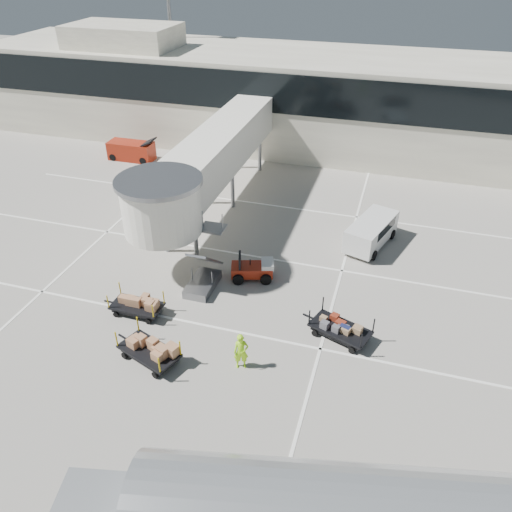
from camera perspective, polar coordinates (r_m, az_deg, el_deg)
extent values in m
plane|color=#B4ADA1|center=(24.94, -7.43, -10.79)|extent=(140.00, 140.00, 0.00)
cube|color=white|center=(26.27, -5.71, -7.90)|extent=(40.00, 0.15, 0.02)
cube|color=white|center=(31.50, -1.03, 0.12)|extent=(40.00, 0.15, 0.02)
cube|color=white|center=(37.31, 2.25, 5.75)|extent=(40.00, 0.15, 0.02)
cube|color=white|center=(31.33, 10.05, -0.66)|extent=(0.15, 30.00, 0.02)
cube|color=white|center=(36.15, -15.84, 3.45)|extent=(0.15, 30.00, 0.02)
cube|color=#EFE9CD|center=(48.63, 6.80, 17.26)|extent=(64.00, 12.00, 8.00)
cube|color=black|center=(42.37, 5.34, 17.76)|extent=(64.00, 0.12, 3.20)
cube|color=#EFE9CD|center=(51.91, -14.94, 23.16)|extent=(10.00, 6.00, 2.00)
cylinder|color=slate|center=(56.45, -9.59, 22.93)|extent=(0.36, 0.36, 15.00)
cube|color=white|center=(35.79, -4.36, 11.99)|extent=(3.00, 18.00, 2.80)
cylinder|color=white|center=(28.33, -10.76, 5.49)|extent=(4.40, 4.40, 3.00)
cylinder|color=slate|center=(27.64, -11.10, 8.42)|extent=(4.80, 4.80, 0.25)
cylinder|color=slate|center=(31.66, -10.28, 2.78)|extent=(0.28, 0.28, 2.90)
cylinder|color=slate|center=(30.88, -6.94, 2.26)|extent=(0.28, 0.28, 2.90)
cylinder|color=slate|center=(37.26, -5.63, 8.04)|extent=(0.28, 0.28, 2.90)
cylinder|color=slate|center=(36.60, -2.69, 7.69)|extent=(0.28, 0.28, 2.90)
cylinder|color=slate|center=(43.27, -2.16, 11.86)|extent=(0.28, 0.28, 2.90)
cylinder|color=slate|center=(42.70, 0.43, 11.58)|extent=(0.28, 0.28, 2.90)
cube|color=slate|center=(28.71, -6.13, -3.22)|extent=(1.40, 2.60, 0.50)
cube|color=slate|center=(28.39, -5.84, -0.34)|extent=(1.20, 2.60, 2.06)
cube|color=slate|center=(28.83, -4.95, 3.20)|extent=(1.40, 1.20, 0.12)
cube|color=maroon|center=(29.19, -0.46, -1.59)|extent=(2.64, 1.82, 0.60)
cube|color=silver|center=(28.97, 1.32, -0.93)|extent=(1.00, 1.26, 0.35)
cube|color=black|center=(28.86, -1.86, -0.62)|extent=(0.41, 0.99, 0.90)
cylinder|color=black|center=(28.80, -2.06, -2.72)|extent=(0.69, 0.43, 0.64)
cylinder|color=black|center=(29.87, -2.00, -1.25)|extent=(0.69, 0.43, 0.64)
cylinder|color=black|center=(28.80, 1.14, -2.70)|extent=(0.69, 0.43, 0.64)
cylinder|color=black|center=(29.86, 1.08, -1.23)|extent=(0.69, 0.43, 0.64)
cube|color=black|center=(25.50, 9.61, -8.18)|extent=(3.31, 2.41, 0.12)
cube|color=black|center=(25.62, 9.57, -8.48)|extent=(2.95, 2.10, 0.25)
cube|color=black|center=(26.22, 6.04, -6.90)|extent=(0.68, 0.31, 0.08)
cylinder|color=black|center=(25.64, 6.74, -8.75)|extent=(0.36, 0.25, 0.34)
cylinder|color=black|center=(26.55, 8.24, -7.16)|extent=(0.36, 0.25, 0.34)
cylinder|color=black|center=(24.99, 10.91, -10.56)|extent=(0.36, 0.25, 0.34)
cylinder|color=black|center=(25.92, 12.29, -8.86)|extent=(0.36, 0.25, 0.34)
cylinder|color=black|center=(25.24, 6.11, -7.01)|extent=(0.07, 0.07, 0.89)
cylinder|color=black|center=(26.16, 7.65, -5.47)|extent=(0.07, 0.07, 0.89)
cylinder|color=black|center=(24.33, 11.93, -9.51)|extent=(0.07, 0.07, 0.89)
cylinder|color=black|center=(25.28, 13.29, -7.80)|extent=(0.07, 0.07, 0.89)
cube|color=#141B41|center=(25.67, 7.52, -6.81)|extent=(0.59, 0.49, 0.44)
cube|color=#4F4D53|center=(25.68, 7.67, -6.82)|extent=(0.48, 0.38, 0.43)
cube|color=#4F4D53|center=(26.03, 8.06, -6.48)|extent=(0.55, 0.44, 0.25)
cube|color=#906F4E|center=(25.07, 10.29, -8.34)|extent=(0.55, 0.50, 0.40)
cube|color=#141B41|center=(25.39, 7.91, -7.60)|extent=(0.53, 0.41, 0.29)
cube|color=#4F4D53|center=(25.59, 7.51, -7.07)|extent=(0.55, 0.41, 0.36)
cube|color=#4F4D53|center=(25.79, 8.79, -6.85)|extent=(0.47, 0.49, 0.35)
cube|color=#141B41|center=(25.11, 9.08, -8.13)|extent=(0.51, 0.44, 0.39)
cube|color=maroon|center=(25.63, 9.50, -7.22)|extent=(0.46, 0.41, 0.35)
cube|color=#4F4D53|center=(25.78, 8.59, -6.73)|extent=(0.52, 0.45, 0.42)
cube|color=black|center=(24.53, -12.12, -10.55)|extent=(3.31, 2.41, 0.12)
cube|color=black|center=(24.65, -12.07, -10.85)|extent=(2.95, 2.10, 0.25)
cube|color=black|center=(25.74, -14.91, -8.98)|extent=(0.68, 0.31, 0.08)
cylinder|color=black|center=(25.12, -14.80, -10.93)|extent=(0.37, 0.25, 0.34)
cylinder|color=black|center=(25.70, -12.53, -9.34)|extent=(0.37, 0.25, 0.34)
cylinder|color=black|center=(23.90, -11.46, -13.17)|extent=(0.37, 0.25, 0.34)
cylinder|color=black|center=(24.51, -9.16, -11.42)|extent=(0.37, 0.25, 0.34)
cylinder|color=gold|center=(24.82, -15.66, -9.15)|extent=(0.07, 0.07, 0.89)
cylinder|color=gold|center=(25.40, -13.35, -7.59)|extent=(0.07, 0.07, 0.89)
cylinder|color=gold|center=(23.10, -11.01, -12.20)|extent=(0.07, 0.07, 0.89)
cylinder|color=gold|center=(23.72, -8.66, -10.42)|extent=(0.07, 0.07, 0.89)
cube|color=#B07A55|center=(24.39, -11.78, -9.78)|extent=(0.72, 0.57, 0.52)
cube|color=#B07A55|center=(24.81, -12.41, -8.98)|extent=(0.68, 0.64, 0.52)
cube|color=#B07A55|center=(23.74, -11.37, -11.45)|extent=(0.59, 0.56, 0.35)
cube|color=#B07A55|center=(23.64, -10.82, -11.28)|extent=(0.63, 0.55, 0.54)
cube|color=#B07A55|center=(24.21, -11.12, -10.33)|extent=(0.62, 0.56, 0.36)
cube|color=#B07A55|center=(24.57, -12.70, -9.78)|extent=(0.72, 0.59, 0.36)
cube|color=#B07A55|center=(23.95, -11.29, -10.95)|extent=(0.71, 0.62, 0.35)
cube|color=#B07A55|center=(23.86, -11.40, -10.96)|extent=(0.56, 0.62, 0.48)
cube|color=#B07A55|center=(24.06, -11.84, -10.60)|extent=(0.58, 0.55, 0.47)
cube|color=black|center=(27.35, -13.45, -5.55)|extent=(2.75, 1.40, 0.11)
cube|color=black|center=(27.45, -13.41, -5.82)|extent=(2.47, 1.19, 0.23)
cube|color=black|center=(28.22, -16.40, -5.04)|extent=(0.64, 0.08, 0.07)
cylinder|color=black|center=(27.61, -15.71, -6.44)|extent=(0.31, 0.13, 0.31)
cylinder|color=black|center=(28.39, -14.45, -4.96)|extent=(0.31, 0.13, 0.31)
cylinder|color=black|center=(26.75, -12.20, -7.33)|extent=(0.31, 0.13, 0.31)
cylinder|color=black|center=(27.56, -11.01, -5.77)|extent=(0.31, 0.13, 0.31)
cylinder|color=gold|center=(27.33, -16.58, -5.06)|extent=(0.06, 0.06, 0.82)
cylinder|color=gold|center=(28.11, -15.28, -3.60)|extent=(0.06, 0.06, 0.82)
cylinder|color=gold|center=(26.12, -11.71, -6.24)|extent=(0.06, 0.06, 0.82)
cylinder|color=gold|center=(26.95, -10.51, -4.68)|extent=(0.06, 0.06, 0.82)
cube|color=#B07A55|center=(27.61, -14.55, -4.65)|extent=(0.54, 0.33, 0.40)
cube|color=#B07A55|center=(27.42, -13.87, -4.70)|extent=(0.51, 0.37, 0.50)
cube|color=#B07A55|center=(26.83, -12.55, -5.63)|extent=(0.38, 0.35, 0.37)
cube|color=#B07A55|center=(27.22, -12.61, -4.97)|extent=(0.55, 0.42, 0.38)
cube|color=#B07A55|center=(26.91, -12.58, -5.39)|extent=(0.52, 0.33, 0.45)
cube|color=#B07A55|center=(26.54, -12.02, -5.85)|extent=(0.43, 0.49, 0.50)
cube|color=#B07A55|center=(27.03, -14.48, -5.59)|extent=(0.43, 0.35, 0.38)
cube|color=#B07A55|center=(27.01, -13.60, -5.34)|extent=(0.43, 0.47, 0.48)
imported|color=#92DA16|center=(23.39, -1.72, -10.86)|extent=(0.81, 0.67, 1.91)
cube|color=silver|center=(32.90, 13.02, 2.78)|extent=(3.17, 4.94, 1.48)
cube|color=silver|center=(34.74, 14.31, 3.78)|extent=(1.85, 1.04, 0.86)
cube|color=black|center=(32.87, 13.24, 3.49)|extent=(2.67, 3.31, 0.59)
cylinder|color=black|center=(32.29, 10.33, 1.10)|extent=(0.42, 0.69, 0.65)
cylinder|color=black|center=(31.75, 13.27, 0.10)|extent=(0.42, 0.69, 0.65)
cylinder|color=black|center=(34.76, 12.52, 3.30)|extent=(0.42, 0.69, 0.65)
cylinder|color=black|center=(34.26, 15.28, 2.41)|extent=(0.42, 0.69, 0.65)
cube|color=maroon|center=(46.52, -14.05, 11.58)|extent=(4.01, 1.73, 1.58)
cube|color=black|center=(45.34, -12.20, 12.62)|extent=(1.02, 1.48, 0.56)
cylinder|color=black|center=(46.83, -16.01, 10.81)|extent=(0.63, 0.27, 0.63)
cylinder|color=black|center=(47.99, -15.13, 11.49)|extent=(0.63, 0.27, 0.63)
cylinder|color=black|center=(45.41, -12.76, 10.57)|extent=(0.63, 0.27, 0.63)
cylinder|color=black|center=(46.60, -11.93, 11.27)|extent=(0.63, 0.27, 0.63)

